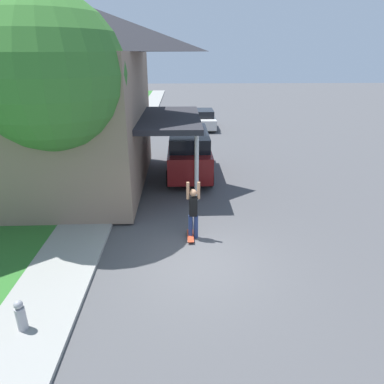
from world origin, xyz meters
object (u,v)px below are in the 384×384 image
at_px(suv_parked, 189,152).
at_px(car_down_street, 202,119).
at_px(skateboarder, 193,210).
at_px(fire_hydrant, 21,316).
at_px(lawn_tree_near, 50,74).
at_px(skateboard, 190,236).

height_order(suv_parked, car_down_street, suv_parked).
distance_m(skateboarder, fire_hydrant, 5.30).
height_order(suv_parked, skateboarder, suv_parked).
bearing_deg(lawn_tree_near, skateboarder, -19.00).
xyz_separation_m(lawn_tree_near, skateboard, (4.13, -1.48, -4.71)).
bearing_deg(skateboarder, lawn_tree_near, 161.00).
bearing_deg(skateboard, lawn_tree_near, 160.25).
height_order(skateboard, fire_hydrant, fire_hydrant).
relative_size(lawn_tree_near, suv_parked, 1.43).
bearing_deg(skateboard, suv_parked, 88.94).
distance_m(suv_parked, skateboarder, 6.09).
bearing_deg(skateboard, fire_hydrant, -133.30).
bearing_deg(lawn_tree_near, skateboard, -19.75).
height_order(car_down_street, fire_hydrant, car_down_street).
bearing_deg(fire_hydrant, lawn_tree_near, 96.20).
relative_size(suv_parked, fire_hydrant, 6.96).
xyz_separation_m(skateboard, fire_hydrant, (-3.56, -3.78, 0.36)).
relative_size(car_down_street, fire_hydrant, 5.96).
relative_size(lawn_tree_near, car_down_street, 1.67).
xyz_separation_m(suv_parked, skateboarder, (-0.03, -6.09, -0.15)).
bearing_deg(car_down_street, skateboarder, -94.48).
distance_m(car_down_street, fire_hydrant, 21.31).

